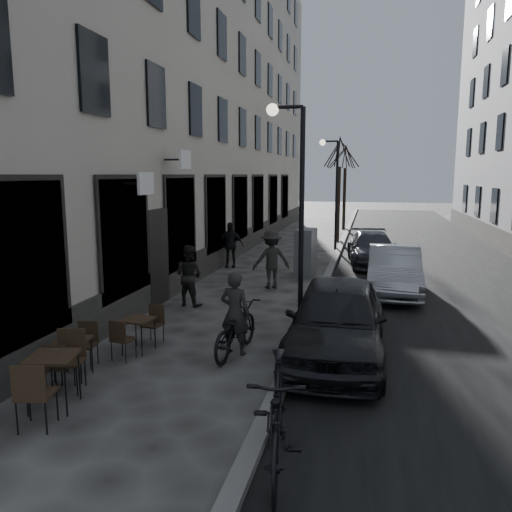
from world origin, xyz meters
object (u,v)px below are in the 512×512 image
at_px(bistro_set_c, 139,331).
at_px(car_far, 372,249).
at_px(tree_far, 345,156).
at_px(moped, 277,416).
at_px(utility_cabinet, 306,253).
at_px(pedestrian_far, 230,245).
at_px(streetlamp_near, 295,189).
at_px(bistro_set_b, 73,355).
at_px(car_mid, 394,270).
at_px(pedestrian_near, 189,275).
at_px(bistro_set_a, 53,376).
at_px(car_near, 337,320).
at_px(pedestrian_mid, 271,259).
at_px(tree_near, 340,152).
at_px(bicycle, 235,329).
at_px(streetlamp_far, 333,182).

bearing_deg(bistro_set_c, car_far, 76.72).
relative_size(tree_far, moped, 2.54).
bearing_deg(utility_cabinet, pedestrian_far, 165.27).
xyz_separation_m(streetlamp_near, tree_far, (0.07, 21.00, 1.50)).
distance_m(tree_far, bistro_set_b, 25.72).
relative_size(car_mid, car_far, 0.97).
bearing_deg(tree_far, pedestrian_near, -98.60).
relative_size(bistro_set_a, bistro_set_c, 1.24).
distance_m(tree_far, bistro_set_c, 24.23).
bearing_deg(moped, tree_far, 82.79).
bearing_deg(car_near, car_far, 86.33).
distance_m(bistro_set_b, pedestrian_mid, 7.87).
distance_m(tree_near, car_far, 7.99).
xyz_separation_m(pedestrian_near, pedestrian_far, (-0.46, 5.67, 0.03)).
distance_m(tree_far, car_far, 13.41).
relative_size(pedestrian_mid, pedestrian_far, 1.06).
bearing_deg(car_far, utility_cabinet, -134.76).
distance_m(bicycle, car_mid, 6.77).
xyz_separation_m(streetlamp_far, car_near, (1.17, -14.18, -2.40)).
bearing_deg(bicycle, car_far, -96.20).
height_order(bistro_set_a, utility_cabinet, utility_cabinet).
distance_m(streetlamp_far, utility_cabinet, 6.88).
height_order(bistro_set_b, moped, moped).
bearing_deg(moped, bistro_set_c, 127.00).
relative_size(utility_cabinet, pedestrian_mid, 0.90).
height_order(tree_far, pedestrian_near, tree_far).
bearing_deg(pedestrian_near, tree_far, -85.03).
height_order(bistro_set_a, car_near, car_near).
bearing_deg(bistro_set_c, car_mid, 59.48).
distance_m(utility_cabinet, bicycle, 7.94).
xyz_separation_m(tree_far, car_near, (1.10, -23.18, -3.90)).
xyz_separation_m(bistro_set_b, pedestrian_near, (0.24, 5.06, 0.41)).
bearing_deg(pedestrian_mid, streetlamp_far, -123.96).
distance_m(bicycle, pedestrian_far, 9.35).
height_order(utility_cabinet, car_far, utility_cabinet).
relative_size(utility_cabinet, car_mid, 0.39).
xyz_separation_m(utility_cabinet, car_far, (2.26, 2.80, -0.19)).
xyz_separation_m(streetlamp_near, pedestrian_near, (-2.97, 0.90, -2.33)).
height_order(tree_far, bistro_set_c, tree_far).
relative_size(tree_far, car_near, 1.27).
height_order(bicycle, pedestrian_far, pedestrian_far).
relative_size(pedestrian_mid, car_near, 0.41).
relative_size(tree_far, pedestrian_mid, 3.13).
bearing_deg(bistro_set_b, moped, -33.96).
xyz_separation_m(tree_far, moped, (0.66, -27.05, -3.99)).
height_order(tree_near, car_near, tree_near).
xyz_separation_m(streetlamp_far, bistro_set_c, (-2.70, -14.69, -2.75)).
distance_m(pedestrian_far, car_near, 9.89).
height_order(streetlamp_near, pedestrian_mid, streetlamp_near).
height_order(car_mid, car_far, car_mid).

